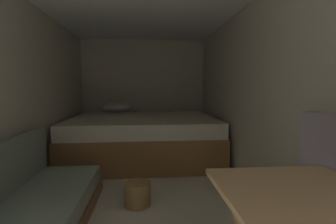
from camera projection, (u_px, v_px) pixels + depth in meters
The scene contains 7 objects.
ground_plane at pixel (142, 205), 2.37m from camera, with size 7.12×7.12×0.00m, color beige.
wall_back at pixel (144, 93), 4.82m from camera, with size 2.50×0.05×2.09m, color beige.
wall_left at pixel (4, 101), 2.16m from camera, with size 0.05×5.12×2.09m, color beige.
wall_right at pixel (265, 99), 2.37m from camera, with size 0.05×5.12×2.09m, color beige.
bed at pixel (143, 137), 3.94m from camera, with size 2.28×1.80×0.87m.
dinette_table at pixel (303, 219), 0.97m from camera, with size 0.64×0.64×0.74m.
wicker_basket at pixel (137, 194), 2.37m from camera, with size 0.26×0.26×0.23m.
Camera 1 is at (0.06, -0.14, 1.16)m, focal length 25.70 mm.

